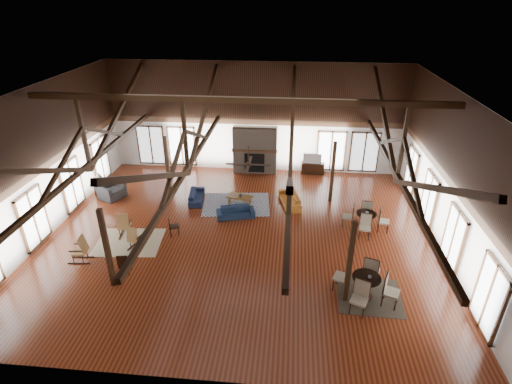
# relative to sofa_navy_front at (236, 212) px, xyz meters

# --- Properties ---
(floor) EXTENTS (16.00, 16.00, 0.00)m
(floor) POSITION_rel_sofa_navy_front_xyz_m (0.39, -1.53, -0.25)
(floor) COLOR brown
(floor) RESTS_ON ground
(ceiling) EXTENTS (16.00, 14.00, 0.02)m
(ceiling) POSITION_rel_sofa_navy_front_xyz_m (0.39, -1.53, 5.75)
(ceiling) COLOR black
(ceiling) RESTS_ON wall_back
(wall_back) EXTENTS (16.00, 0.02, 6.00)m
(wall_back) POSITION_rel_sofa_navy_front_xyz_m (0.39, 5.47, 2.75)
(wall_back) COLOR silver
(wall_back) RESTS_ON floor
(wall_front) EXTENTS (16.00, 0.02, 6.00)m
(wall_front) POSITION_rel_sofa_navy_front_xyz_m (0.39, -8.53, 2.75)
(wall_front) COLOR silver
(wall_front) RESTS_ON floor
(wall_left) EXTENTS (0.02, 14.00, 6.00)m
(wall_left) POSITION_rel_sofa_navy_front_xyz_m (-7.61, -1.53, 2.75)
(wall_left) COLOR silver
(wall_left) RESTS_ON floor
(wall_right) EXTENTS (0.02, 14.00, 6.00)m
(wall_right) POSITION_rel_sofa_navy_front_xyz_m (8.39, -1.53, 2.75)
(wall_right) COLOR silver
(wall_right) RESTS_ON floor
(roof_truss) EXTENTS (15.60, 14.07, 3.14)m
(roof_truss) POSITION_rel_sofa_navy_front_xyz_m (0.39, -1.53, 3.78)
(roof_truss) COLOR #311B0D
(roof_truss) RESTS_ON wall_back
(post_grid) EXTENTS (8.16, 7.16, 3.05)m
(post_grid) POSITION_rel_sofa_navy_front_xyz_m (0.39, -1.53, 1.28)
(post_grid) COLOR #311B0D
(post_grid) RESTS_ON floor
(fireplace) EXTENTS (2.50, 0.69, 2.60)m
(fireplace) POSITION_rel_sofa_navy_front_xyz_m (0.39, 5.14, 1.04)
(fireplace) COLOR #736657
(fireplace) RESTS_ON floor
(ceiling_fan) EXTENTS (1.60, 1.60, 0.75)m
(ceiling_fan) POSITION_rel_sofa_navy_front_xyz_m (0.89, -2.53, 3.48)
(ceiling_fan) COLOR black
(ceiling_fan) RESTS_ON roof_truss
(sofa_navy_front) EXTENTS (1.82, 1.10, 0.50)m
(sofa_navy_front) POSITION_rel_sofa_navy_front_xyz_m (0.00, 0.00, 0.00)
(sofa_navy_front) COLOR #15233C
(sofa_navy_front) RESTS_ON floor
(sofa_navy_left) EXTENTS (1.73, 0.85, 0.48)m
(sofa_navy_left) POSITION_rel_sofa_navy_front_xyz_m (-2.12, 1.39, -0.01)
(sofa_navy_left) COLOR #141D38
(sofa_navy_left) RESTS_ON floor
(sofa_orange) EXTENTS (1.99, 1.16, 0.54)m
(sofa_orange) POSITION_rel_sofa_navy_front_xyz_m (2.42, 1.42, 0.02)
(sofa_orange) COLOR #A96120
(sofa_orange) RESTS_ON floor
(coffee_table) EXTENTS (1.32, 0.92, 0.46)m
(coffee_table) POSITION_rel_sofa_navy_front_xyz_m (0.04, 1.17, 0.15)
(coffee_table) COLOR brown
(coffee_table) RESTS_ON floor
(vase) EXTENTS (0.23, 0.23, 0.20)m
(vase) POSITION_rel_sofa_navy_front_xyz_m (0.08, 1.09, 0.31)
(vase) COLOR #B2B2B2
(vase) RESTS_ON coffee_table
(armchair) EXTENTS (1.48, 1.40, 0.76)m
(armchair) POSITION_rel_sofa_navy_front_xyz_m (-6.41, 1.33, 0.13)
(armchair) COLOR #28282B
(armchair) RESTS_ON floor
(side_table_lamp) EXTENTS (0.48, 0.48, 1.23)m
(side_table_lamp) POSITION_rel_sofa_navy_front_xyz_m (-7.06, 1.60, 0.22)
(side_table_lamp) COLOR black
(side_table_lamp) RESTS_ON floor
(rocking_chair_a) EXTENTS (0.59, 0.90, 1.08)m
(rocking_chair_a) POSITION_rel_sofa_navy_front_xyz_m (-4.42, -1.95, 0.26)
(rocking_chair_a) COLOR olive
(rocking_chair_a) RESTS_ON floor
(rocking_chair_b) EXTENTS (0.59, 0.85, 1.00)m
(rocking_chair_b) POSITION_rel_sofa_navy_front_xyz_m (-3.66, -2.79, 0.22)
(rocking_chair_b) COLOR olive
(rocking_chair_b) RESTS_ON floor
(rocking_chair_c) EXTENTS (0.89, 0.53, 1.10)m
(rocking_chair_c) POSITION_rel_sofa_navy_front_xyz_m (-5.34, -3.79, 0.27)
(rocking_chair_c) COLOR olive
(rocking_chair_c) RESTS_ON floor
(side_chair_a) EXTENTS (0.50, 0.50, 0.93)m
(side_chair_a) POSITION_rel_sofa_navy_front_xyz_m (-2.45, -1.73, 0.29)
(side_chair_a) COLOR black
(side_chair_a) RESTS_ON floor
(side_chair_b) EXTENTS (0.44, 0.44, 0.91)m
(side_chair_b) POSITION_rel_sofa_navy_front_xyz_m (-3.42, -4.48, 0.28)
(side_chair_b) COLOR black
(side_chair_b) RESTS_ON floor
(cafe_table_near) EXTENTS (2.21, 2.21, 1.14)m
(cafe_table_near) POSITION_rel_sofa_navy_front_xyz_m (5.04, -4.83, 0.32)
(cafe_table_near) COLOR black
(cafe_table_near) RESTS_ON floor
(cafe_table_far) EXTENTS (2.03, 2.03, 1.04)m
(cafe_table_far) POSITION_rel_sofa_navy_front_xyz_m (5.70, -0.43, 0.27)
(cafe_table_far) COLOR black
(cafe_table_far) RESTS_ON floor
(cup_near) EXTENTS (0.16, 0.16, 0.10)m
(cup_near) POSITION_rel_sofa_navy_front_xyz_m (5.13, -4.88, 0.63)
(cup_near) COLOR #B2B2B2
(cup_near) RESTS_ON cafe_table_near
(cup_far) EXTENTS (0.15, 0.15, 0.09)m
(cup_far) POSITION_rel_sofa_navy_front_xyz_m (5.71, -0.48, 0.55)
(cup_far) COLOR #B2B2B2
(cup_far) RESTS_ON cafe_table_far
(tv_console) EXTENTS (1.25, 0.47, 0.62)m
(tv_console) POSITION_rel_sofa_navy_front_xyz_m (3.63, 5.22, 0.06)
(tv_console) COLOR black
(tv_console) RESTS_ON floor
(television) EXTENTS (1.01, 0.19, 0.58)m
(television) POSITION_rel_sofa_navy_front_xyz_m (3.58, 5.22, 0.66)
(television) COLOR #B2B2B2
(television) RESTS_ON tv_console
(rug_tan) EXTENTS (2.79, 2.28, 0.01)m
(rug_tan) POSITION_rel_sofa_navy_front_xyz_m (-4.09, -2.42, -0.24)
(rug_tan) COLOR tan
(rug_tan) RESTS_ON floor
(rug_navy) EXTENTS (3.38, 2.68, 0.01)m
(rug_navy) POSITION_rel_sofa_navy_front_xyz_m (-0.14, 1.18, -0.24)
(rug_navy) COLOR #1A2448
(rug_navy) RESTS_ON floor
(rug_dark) EXTENTS (2.19, 2.01, 0.01)m
(rug_dark) POSITION_rel_sofa_navy_front_xyz_m (5.23, -4.79, -0.24)
(rug_dark) COLOR black
(rug_dark) RESTS_ON floor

